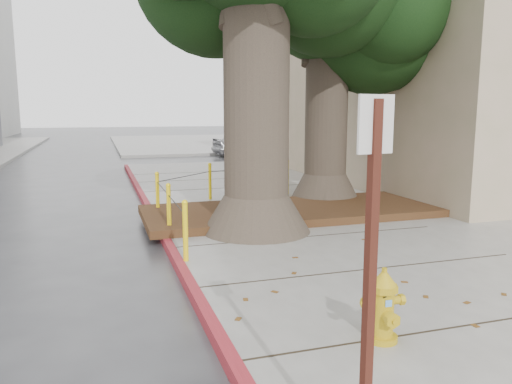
# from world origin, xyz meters

# --- Properties ---
(ground) EXTENTS (140.00, 140.00, 0.00)m
(ground) POSITION_xyz_m (0.00, 0.00, 0.00)
(ground) COLOR #28282B
(ground) RESTS_ON ground
(sidewalk_far) EXTENTS (16.00, 20.00, 0.15)m
(sidewalk_far) POSITION_xyz_m (6.00, 30.00, 0.07)
(sidewalk_far) COLOR slate
(sidewalk_far) RESTS_ON ground
(curb_red) EXTENTS (0.14, 26.00, 0.16)m
(curb_red) POSITION_xyz_m (-2.00, 2.50, 0.07)
(curb_red) COLOR maroon
(curb_red) RESTS_ON ground
(planter_bed) EXTENTS (6.40, 2.60, 0.16)m
(planter_bed) POSITION_xyz_m (0.90, 3.90, 0.23)
(planter_bed) COLOR black
(planter_bed) RESTS_ON sidewalk_main
(building_corner) EXTENTS (12.00, 13.00, 10.00)m
(building_corner) POSITION_xyz_m (10.00, 8.50, 5.00)
(building_corner) COLOR tan
(building_corner) RESTS_ON ground
(building_side_white) EXTENTS (10.00, 10.00, 9.00)m
(building_side_white) POSITION_xyz_m (16.00, 26.00, 4.50)
(building_side_white) COLOR silver
(building_side_white) RESTS_ON ground
(building_side_grey) EXTENTS (12.00, 14.00, 12.00)m
(building_side_grey) POSITION_xyz_m (22.00, 32.00, 6.00)
(building_side_grey) COLOR slate
(building_side_grey) RESTS_ON ground
(tree_far) EXTENTS (4.50, 3.80, 7.17)m
(tree_far) POSITION_xyz_m (2.64, 5.32, 5.02)
(tree_far) COLOR #4C3F33
(tree_far) RESTS_ON sidewalk_main
(bollard_ring) EXTENTS (3.79, 5.39, 0.95)m
(bollard_ring) POSITION_xyz_m (-0.87, 4.38, 0.66)
(bollard_ring) COLOR yellow
(bollard_ring) RESTS_ON sidewalk_main
(fire_hydrant) EXTENTS (0.39, 0.35, 0.75)m
(fire_hydrant) POSITION_xyz_m (-0.50, -2.03, 0.51)
(fire_hydrant) COLOR gold
(fire_hydrant) RESTS_ON sidewalk_main
(signpost) EXTENTS (0.23, 0.06, 2.35)m
(signpost) POSITION_xyz_m (-1.63, -3.65, 1.48)
(signpost) COLOR #471911
(signpost) RESTS_ON sidewalk_main
(car_silver) EXTENTS (4.19, 2.02, 1.38)m
(car_silver) POSITION_xyz_m (4.66, 19.26, 0.69)
(car_silver) COLOR #97979C
(car_silver) RESTS_ON ground
(car_red) EXTENTS (3.35, 1.56, 1.06)m
(car_red) POSITION_xyz_m (12.24, 19.99, 0.53)
(car_red) COLOR maroon
(car_red) RESTS_ON ground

